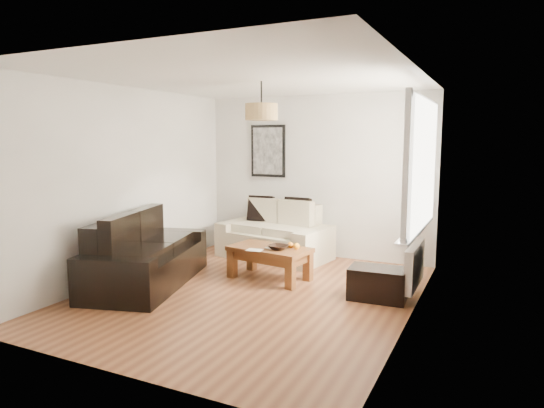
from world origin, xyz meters
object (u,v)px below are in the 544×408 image
at_px(ottoman, 378,284).
at_px(loveseat_cream, 274,231).
at_px(sofa_leather, 147,252).
at_px(coffee_table, 270,263).

bearing_deg(ottoman, loveseat_cream, 146.94).
distance_m(sofa_leather, coffee_table, 1.64).
distance_m(loveseat_cream, ottoman, 2.37).
bearing_deg(sofa_leather, coffee_table, -72.00).
xyz_separation_m(loveseat_cream, coffee_table, (0.45, -1.10, -0.21)).
relative_size(loveseat_cream, ottoman, 2.59).
xyz_separation_m(coffee_table, ottoman, (1.53, -0.19, -0.03)).
bearing_deg(coffee_table, sofa_leather, -146.35).
bearing_deg(loveseat_cream, coffee_table, -58.48).
distance_m(loveseat_cream, coffee_table, 1.20).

